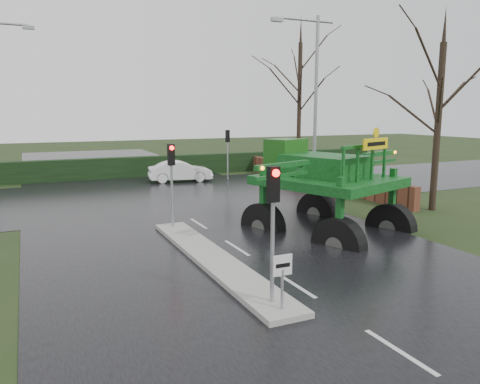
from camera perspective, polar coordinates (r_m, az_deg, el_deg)
name	(u,v)px	position (r m, az deg, el deg)	size (l,w,h in m)	color
ground	(296,286)	(13.37, 6.80, -11.32)	(140.00, 140.00, 0.00)	black
road_main	(184,215)	(22.16, -6.80, -2.80)	(14.00, 80.00, 0.02)	black
road_cross	(153,195)	(27.82, -10.61, -0.32)	(80.00, 12.00, 0.02)	black
median_island	(213,259)	(15.34, -3.33, -8.14)	(1.20, 10.00, 0.16)	gray
hedge_row	(125,167)	(35.46, -13.82, 2.92)	(44.00, 0.90, 1.50)	black
brick_wall	(305,175)	(31.89, 7.97, 2.10)	(0.40, 20.00, 1.20)	#592D1E
keep_left_sign	(282,273)	(11.17, 5.19, -9.82)	(0.50, 0.07, 1.35)	gray
traffic_signal_near	(273,205)	(11.17, 4.06, -1.63)	(0.26, 0.33, 3.52)	gray
traffic_signal_mid	(171,167)	(18.98, -8.36, 2.99)	(0.26, 0.33, 3.52)	gray
traffic_signal_far	(228,143)	(33.37, -1.53, 5.96)	(0.26, 0.33, 3.52)	gray
street_light_right	(311,90)	(27.03, 8.69, 12.18)	(3.85, 0.30, 10.00)	gray
tree_right_near	(439,103)	(24.55, 23.13, 9.92)	(5.60, 5.60, 9.64)	black
tree_right_far	(300,89)	(37.22, 7.28, 12.30)	(7.00, 7.00, 12.05)	black
crop_sprayer	(335,177)	(17.04, 11.53, 1.80)	(8.96, 6.97, 5.27)	black
white_sedan	(180,182)	(32.74, -7.28, 1.25)	(1.51, 4.34, 1.43)	white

